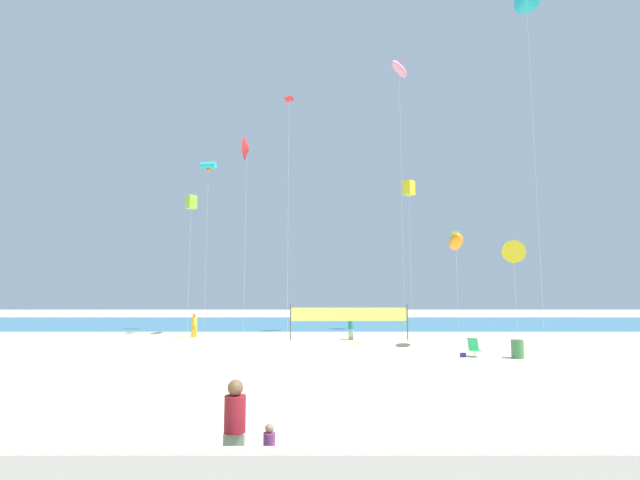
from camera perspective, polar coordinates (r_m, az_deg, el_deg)
The scene contains 20 objects.
ground_plane at distance 19.49m, azimuth 2.06°, elevation -16.18°, with size 120.00×120.00×0.00m, color beige.
ocean_band at distance 47.50m, azimuth 0.96°, elevation -10.33°, with size 120.00×20.00×0.01m, color teal.
boardwalk_ledge at distance 8.42m, azimuth 4.83°, elevation -27.08°, with size 28.00×0.44×0.72m, color #B7B7BC.
mother_figure at distance 9.10m, azimuth -10.39°, elevation -21.72°, with size 0.39×0.39×1.71m.
toddler_figure at distance 9.05m, azimuth -6.14°, elevation -24.56°, with size 0.22×0.22×0.95m.
beachgoer_mustard_shirt at distance 34.39m, azimuth -15.24°, elevation -10.10°, with size 0.40×0.40×1.75m.
beachgoer_teal_shirt at distance 31.73m, azimuth 4.09°, elevation -10.86°, with size 0.35×0.35×1.52m.
folding_beach_chair at distance 25.04m, azimuth 18.92°, elevation -12.57°, with size 0.52×0.65×0.89m.
trash_barrel at distance 25.16m, azimuth 23.69°, elevation -12.38°, with size 0.60×0.60×0.91m, color #3F7F4C.
volleyball_net at distance 31.19m, azimuth 3.88°, elevation -9.43°, with size 7.96×0.21×2.40m.
beach_handbag at distance 24.64m, azimuth 17.67°, elevation -13.55°, with size 0.28×0.14×0.22m, color navy.
kite_yellow_delta at distance 34.45m, azimuth 23.25°, elevation -1.36°, with size 1.64×0.91×6.80m.
kite_cyan_tube at distance 40.30m, azimuth -13.56°, elevation 8.95°, with size 1.31×0.76×14.18m.
kite_orange_inflatable at distance 28.64m, azimuth 16.83°, elevation -0.23°, with size 1.21×2.55×6.88m.
kite_cyan_delta at distance 34.06m, azimuth 24.61°, elevation 25.57°, with size 1.48×1.05×21.81m.
kite_red_delta at distance 35.87m, azimuth -8.93°, elevation 11.25°, with size 0.45×1.80×15.02m.
kite_lime_box at distance 36.59m, azimuth -15.59°, elevation 4.55°, with size 0.90×0.90×10.62m.
kite_yellow_box at distance 39.76m, azimuth 11.25°, elevation 6.39°, with size 1.09×1.09×12.62m.
kite_pink_inflatable at distance 39.45m, azimuth 10.08°, elevation 20.27°, with size 2.01×2.13×21.58m.
kite_red_diamond at distance 33.05m, azimuth -3.70°, elevation 16.70°, with size 0.81×0.82×16.76m.
Camera 1 is at (-0.60, -19.19, 3.35)m, focal length 25.59 mm.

